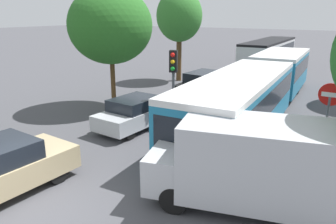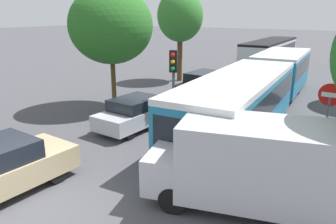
# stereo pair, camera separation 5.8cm
# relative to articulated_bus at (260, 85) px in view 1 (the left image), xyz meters

# --- Properties ---
(ground_plane) EXTENTS (200.00, 200.00, 0.00)m
(ground_plane) POSITION_rel_articulated_bus_xyz_m (-2.06, -11.57, -1.45)
(ground_plane) COLOR #47474C
(articulated_bus) EXTENTS (3.66, 17.07, 2.52)m
(articulated_bus) POSITION_rel_articulated_bus_xyz_m (0.00, 0.00, 0.00)
(articulated_bus) COLOR teal
(articulated_bus) RESTS_ON ground
(city_bus_rear) EXTENTS (2.75, 11.24, 2.41)m
(city_bus_rear) POSITION_rel_articulated_bus_xyz_m (-3.96, 15.54, -0.06)
(city_bus_rear) COLOR silver
(city_bus_rear) RESTS_ON ground
(queued_car_silver) EXTENTS (1.86, 4.00, 1.36)m
(queued_car_silver) POSITION_rel_articulated_bus_xyz_m (-3.89, -4.97, -0.76)
(queued_car_silver) COLOR #B7BABF
(queued_car_silver) RESTS_ON ground
(queued_car_black) EXTENTS (2.07, 4.46, 1.52)m
(queued_car_black) POSITION_rel_articulated_bus_xyz_m (-3.75, 1.60, -0.68)
(queued_car_black) COLOR black
(queued_car_black) RESTS_ON ground
(white_van) EXTENTS (5.34, 3.20, 2.31)m
(white_van) POSITION_rel_articulated_bus_xyz_m (2.39, -8.28, -0.21)
(white_van) COLOR #B7BABF
(white_van) RESTS_ON ground
(traffic_light) EXTENTS (0.38, 0.40, 3.40)m
(traffic_light) POSITION_rel_articulated_bus_xyz_m (-2.42, -4.29, 1.05)
(traffic_light) COLOR #56595E
(traffic_light) RESTS_ON ground
(no_entry_sign) EXTENTS (0.70, 0.08, 2.82)m
(no_entry_sign) POSITION_rel_articulated_bus_xyz_m (3.58, -4.92, 0.43)
(no_entry_sign) COLOR #56595E
(no_entry_sign) RESTS_ON ground
(tree_left_mid) EXTENTS (4.24, 4.24, 6.17)m
(tree_left_mid) POSITION_rel_articulated_bus_xyz_m (-6.94, -2.95, 2.78)
(tree_left_mid) COLOR #51381E
(tree_left_mid) RESTS_ON ground
(tree_left_far) EXTENTS (3.26, 3.26, 6.47)m
(tree_left_far) POSITION_rel_articulated_bus_xyz_m (-7.62, 5.08, 3.16)
(tree_left_far) COLOR #51381E
(tree_left_far) RESTS_ON ground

